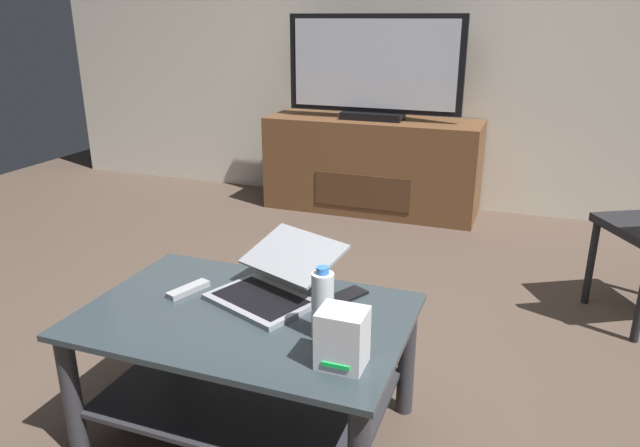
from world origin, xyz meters
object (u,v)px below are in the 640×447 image
at_px(laptop, 274,281).
at_px(cell_phone, 347,295).
at_px(media_cabinet, 372,165).
at_px(tv_remote, 188,289).
at_px(router_box, 342,338).
at_px(coffee_table, 247,352).
at_px(water_bottle_near, 323,304).
at_px(television, 374,70).

xyz_separation_m(laptop, cell_phone, (0.23, 0.08, -0.05)).
relative_size(media_cabinet, tv_remote, 9.57).
distance_m(laptop, router_box, 0.47).
distance_m(coffee_table, water_bottle_near, 0.38).
xyz_separation_m(coffee_table, cell_phone, (0.27, 0.23, 0.15)).
xyz_separation_m(coffee_table, tv_remote, (-0.26, 0.07, 0.16)).
relative_size(coffee_table, cell_phone, 7.47).
relative_size(water_bottle_near, cell_phone, 1.59).
height_order(coffee_table, media_cabinet, media_cabinet).
xyz_separation_m(television, cell_phone, (0.56, -2.31, -0.55)).
bearing_deg(water_bottle_near, television, 102.39).
height_order(television, laptop, television).
xyz_separation_m(laptop, tv_remote, (-0.29, -0.07, -0.05)).
height_order(router_box, water_bottle_near, water_bottle_near).
xyz_separation_m(laptop, router_box, (0.35, -0.31, 0.03)).
distance_m(laptop, cell_phone, 0.26).
bearing_deg(coffee_table, router_box, -24.07).
xyz_separation_m(media_cabinet, cell_phone, (0.56, -2.33, 0.13)).
bearing_deg(water_bottle_near, cell_phone, 91.96).
distance_m(coffee_table, laptop, 0.25).
bearing_deg(tv_remote, water_bottle_near, 7.62).
relative_size(router_box, cell_phone, 1.18).
bearing_deg(coffee_table, television, 96.41).
xyz_separation_m(media_cabinet, router_box, (0.67, -2.73, 0.20)).
relative_size(television, water_bottle_near, 5.54).
distance_m(television, router_box, 2.83).
xyz_separation_m(television, water_bottle_near, (0.57, -2.58, -0.45)).
relative_size(cell_phone, tv_remote, 0.88).
height_order(coffee_table, laptop, laptop).
bearing_deg(television, router_box, -76.10).
bearing_deg(media_cabinet, tv_remote, -89.32).
relative_size(laptop, router_box, 2.92).
bearing_deg(tv_remote, cell_phone, 36.22).
bearing_deg(television, cell_phone, -76.42).
relative_size(router_box, tv_remote, 1.03).
xyz_separation_m(coffee_table, media_cabinet, (-0.29, 2.56, 0.02)).
height_order(television, cell_phone, television).
bearing_deg(cell_phone, router_box, -47.34).
height_order(laptop, tv_remote, laptop).
bearing_deg(water_bottle_near, laptop, 142.56).
height_order(water_bottle_near, cell_phone, water_bottle_near).
bearing_deg(television, tv_remote, -89.31).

